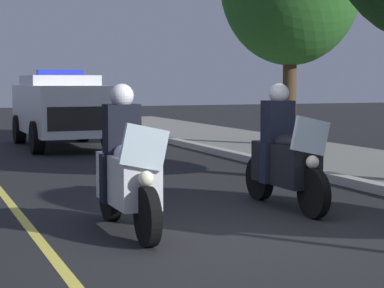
{
  "coord_description": "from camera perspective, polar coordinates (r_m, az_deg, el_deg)",
  "views": [
    {
      "loc": [
        6.82,
        -3.47,
        1.75
      ],
      "look_at": [
        -1.79,
        0.0,
        0.9
      ],
      "focal_mm": 64.47,
      "sensor_mm": 36.0,
      "label": 1
    }
  ],
  "objects": [
    {
      "name": "ground_plane",
      "position": [
        7.85,
        4.93,
        -7.67
      ],
      "size": [
        80.0,
        80.0,
        0.0
      ],
      "primitive_type": "plane",
      "color": "black"
    },
    {
      "name": "lane_stripe_center",
      "position": [
        7.14,
        -11.55,
        -9.01
      ],
      "size": [
        48.0,
        0.12,
        0.01
      ],
      "primitive_type": "cube",
      "color": "#E0D14C",
      "rests_on": "ground"
    },
    {
      "name": "police_motorcycle_lead_left",
      "position": [
        7.98,
        -5.42,
        -2.35
      ],
      "size": [
        2.14,
        0.56,
        1.72
      ],
      "color": "black",
      "rests_on": "ground"
    },
    {
      "name": "police_motorcycle_lead_right",
      "position": [
        9.54,
        7.65,
        -1.14
      ],
      "size": [
        2.14,
        0.56,
        1.72
      ],
      "color": "black",
      "rests_on": "ground"
    },
    {
      "name": "police_suv",
      "position": [
        18.61,
        -10.76,
        3.02
      ],
      "size": [
        4.92,
        2.1,
        2.05
      ],
      "color": "silver",
      "rests_on": "ground"
    }
  ]
}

